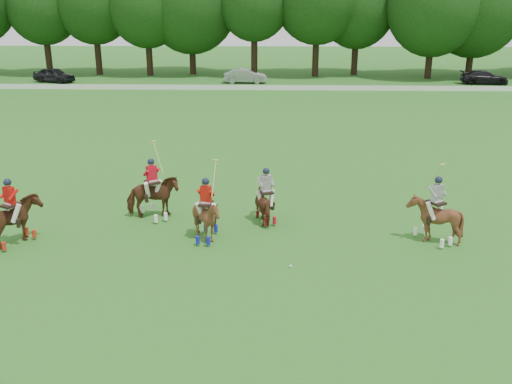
{
  "coord_description": "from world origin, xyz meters",
  "views": [
    {
      "loc": [
        2.09,
        -15.32,
        8.02
      ],
      "look_at": [
        1.49,
        4.2,
        1.4
      ],
      "focal_mm": 40.0,
      "sensor_mm": 36.0,
      "label": 1
    }
  ],
  "objects_px": {
    "polo_red_c": "(207,218)",
    "polo_stripe_a": "(266,203)",
    "car_mid": "(245,76)",
    "polo_ball": "(291,266)",
    "car_right": "(484,77)",
    "polo_red_a": "(13,221)",
    "polo_stripe_b": "(434,219)",
    "car_left": "(54,75)",
    "polo_red_b": "(153,197)"
  },
  "relations": [
    {
      "from": "polo_red_c",
      "to": "polo_stripe_a",
      "type": "height_order",
      "value": "polo_red_c"
    },
    {
      "from": "car_mid",
      "to": "polo_ball",
      "type": "bearing_deg",
      "value": -175.2
    },
    {
      "from": "car_right",
      "to": "polo_red_c",
      "type": "bearing_deg",
      "value": 154.75
    },
    {
      "from": "polo_red_c",
      "to": "car_mid",
      "type": "bearing_deg",
      "value": 90.82
    },
    {
      "from": "polo_red_a",
      "to": "polo_stripe_b",
      "type": "bearing_deg",
      "value": 2.66
    },
    {
      "from": "car_left",
      "to": "polo_ball",
      "type": "distance_m",
      "value": 47.43
    },
    {
      "from": "car_mid",
      "to": "polo_red_c",
      "type": "xyz_separation_m",
      "value": [
        0.57,
        -39.45,
        0.11
      ]
    },
    {
      "from": "car_mid",
      "to": "polo_stripe_a",
      "type": "height_order",
      "value": "polo_stripe_a"
    },
    {
      "from": "polo_red_b",
      "to": "polo_red_c",
      "type": "bearing_deg",
      "value": -41.81
    },
    {
      "from": "polo_ball",
      "to": "polo_stripe_a",
      "type": "bearing_deg",
      "value": 102.15
    },
    {
      "from": "polo_ball",
      "to": "car_right",
      "type": "bearing_deg",
      "value": 63.96
    },
    {
      "from": "polo_red_c",
      "to": "polo_red_b",
      "type": "bearing_deg",
      "value": 138.19
    },
    {
      "from": "car_left",
      "to": "polo_stripe_a",
      "type": "bearing_deg",
      "value": -129.96
    },
    {
      "from": "polo_red_b",
      "to": "polo_ball",
      "type": "relative_size",
      "value": 32.4
    },
    {
      "from": "polo_red_b",
      "to": "polo_ball",
      "type": "bearing_deg",
      "value": -38.74
    },
    {
      "from": "car_right",
      "to": "polo_red_c",
      "type": "height_order",
      "value": "polo_red_c"
    },
    {
      "from": "car_right",
      "to": "polo_red_b",
      "type": "xyz_separation_m",
      "value": [
        -25.46,
        -37.42,
        0.2
      ]
    },
    {
      "from": "car_mid",
      "to": "car_right",
      "type": "height_order",
      "value": "car_mid"
    },
    {
      "from": "polo_stripe_a",
      "to": "polo_stripe_b",
      "type": "height_order",
      "value": "polo_stripe_b"
    },
    {
      "from": "car_mid",
      "to": "polo_stripe_a",
      "type": "bearing_deg",
      "value": -175.98
    },
    {
      "from": "car_right",
      "to": "polo_red_a",
      "type": "xyz_separation_m",
      "value": [
        -29.72,
        -40.06,
        0.2
      ]
    },
    {
      "from": "car_left",
      "to": "polo_red_c",
      "type": "height_order",
      "value": "polo_red_c"
    },
    {
      "from": "car_right",
      "to": "polo_red_c",
      "type": "relative_size",
      "value": 1.63
    },
    {
      "from": "car_right",
      "to": "polo_ball",
      "type": "bearing_deg",
      "value": 159.15
    },
    {
      "from": "car_mid",
      "to": "polo_ball",
      "type": "distance_m",
      "value": 41.7
    },
    {
      "from": "car_left",
      "to": "polo_stripe_a",
      "type": "relative_size",
      "value": 2.04
    },
    {
      "from": "polo_red_c",
      "to": "polo_red_a",
      "type": "bearing_deg",
      "value": -174.71
    },
    {
      "from": "polo_stripe_b",
      "to": "car_mid",
      "type": "bearing_deg",
      "value": 102.08
    },
    {
      "from": "polo_red_c",
      "to": "car_right",
      "type": "bearing_deg",
      "value": 59.56
    },
    {
      "from": "car_right",
      "to": "car_mid",
      "type": "bearing_deg",
      "value": 95.19
    },
    {
      "from": "car_left",
      "to": "polo_ball",
      "type": "xyz_separation_m",
      "value": [
        22.86,
        -41.55,
        -0.69
      ]
    },
    {
      "from": "car_mid",
      "to": "polo_ball",
      "type": "xyz_separation_m",
      "value": [
        3.44,
        -41.55,
        -0.66
      ]
    },
    {
      "from": "car_right",
      "to": "polo_red_a",
      "type": "bearing_deg",
      "value": 148.62
    },
    {
      "from": "car_right",
      "to": "polo_red_a",
      "type": "height_order",
      "value": "polo_red_a"
    },
    {
      "from": "car_left",
      "to": "polo_red_c",
      "type": "distance_m",
      "value": 44.23
    },
    {
      "from": "car_left",
      "to": "polo_red_a",
      "type": "height_order",
      "value": "polo_red_a"
    },
    {
      "from": "car_left",
      "to": "polo_stripe_b",
      "type": "height_order",
      "value": "polo_stripe_b"
    },
    {
      "from": "car_left",
      "to": "polo_red_b",
      "type": "distance_m",
      "value": 41.4
    },
    {
      "from": "car_mid",
      "to": "polo_red_c",
      "type": "height_order",
      "value": "polo_red_c"
    },
    {
      "from": "polo_red_a",
      "to": "polo_red_c",
      "type": "relative_size",
      "value": 0.84
    },
    {
      "from": "polo_red_c",
      "to": "polo_stripe_b",
      "type": "xyz_separation_m",
      "value": [
        7.86,
        0.06,
        0.05
      ]
    },
    {
      "from": "polo_red_b",
      "to": "polo_stripe_a",
      "type": "xyz_separation_m",
      "value": [
        4.32,
        -0.25,
        -0.11
      ]
    },
    {
      "from": "car_left",
      "to": "car_mid",
      "type": "bearing_deg",
      "value": -70.27
    },
    {
      "from": "car_right",
      "to": "polo_stripe_a",
      "type": "height_order",
      "value": "polo_stripe_a"
    },
    {
      "from": "polo_stripe_a",
      "to": "polo_red_c",
      "type": "bearing_deg",
      "value": -138.72
    },
    {
      "from": "car_left",
      "to": "polo_stripe_b",
      "type": "bearing_deg",
      "value": -125.01
    },
    {
      "from": "car_left",
      "to": "polo_ball",
      "type": "height_order",
      "value": "car_left"
    },
    {
      "from": "polo_red_a",
      "to": "car_mid",
      "type": "bearing_deg",
      "value": 81.52
    },
    {
      "from": "car_left",
      "to": "polo_red_b",
      "type": "xyz_separation_m",
      "value": [
        17.71,
        -37.42,
        0.12
      ]
    },
    {
      "from": "polo_red_b",
      "to": "polo_stripe_b",
      "type": "xyz_separation_m",
      "value": [
        10.14,
        -1.97,
        0.0
      ]
    }
  ]
}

